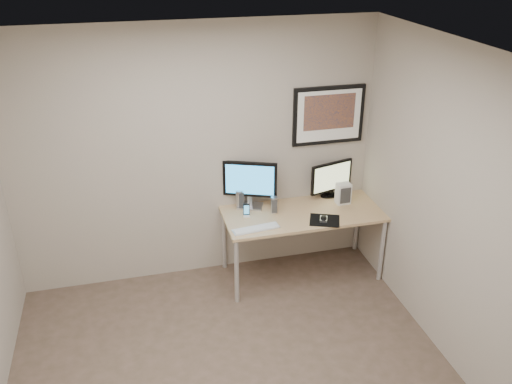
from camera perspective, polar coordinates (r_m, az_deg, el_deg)
floor at (r=4.66m, az=-2.11°, el=-19.39°), size 3.60×3.60×0.00m
room at (r=4.07m, az=-3.84°, el=1.72°), size 3.60×3.60×3.60m
desk at (r=5.52m, az=4.93°, el=-2.77°), size 1.60×0.70×0.73m
framed_art at (r=5.54m, az=7.66°, el=8.01°), size 0.75×0.04×0.60m
monitor_large at (r=5.46m, az=-0.64°, el=1.00°), size 0.52×0.26×0.50m
monitor_tv at (r=5.76m, az=7.93°, el=1.42°), size 0.49×0.17×0.39m
speaker_left at (r=5.53m, az=-1.75°, el=-0.72°), size 0.10×0.10×0.19m
speaker_right at (r=5.44m, az=1.92°, el=-1.36°), size 0.08×0.08×0.17m
phone_dock at (r=5.37m, az=-1.01°, el=-1.92°), size 0.07×0.07×0.14m
keyboard at (r=5.17m, az=0.01°, el=-3.87°), size 0.47×0.17×0.02m
mousepad at (r=5.37m, az=7.24°, el=-2.98°), size 0.37×0.35×0.00m
mouse at (r=5.36m, az=7.14°, el=-2.76°), size 0.11×0.13×0.04m
fan_unit at (r=5.68m, az=9.17°, el=-0.15°), size 0.15×0.11×0.22m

